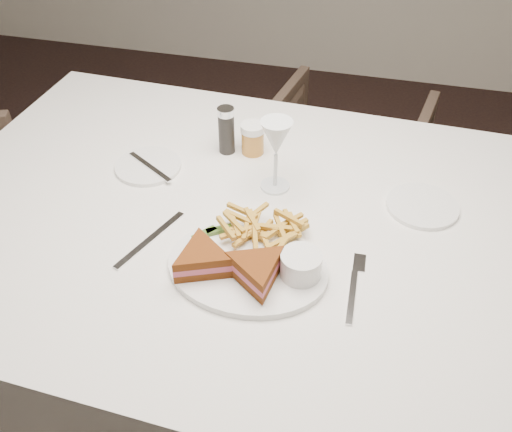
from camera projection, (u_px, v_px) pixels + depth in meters
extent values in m
cube|color=silver|center=(261.00, 328.00, 1.49)|extent=(1.57, 1.08, 0.75)
imported|color=#4E3C30|center=(342.00, 160.00, 2.21)|extent=(0.65, 0.62, 0.59)
ellipsoid|color=white|center=(248.00, 267.00, 1.12)|extent=(0.33, 0.26, 0.01)
cube|color=silver|center=(150.00, 240.00, 1.19)|extent=(0.08, 0.20, 0.00)
cylinder|color=white|center=(148.00, 166.00, 1.39)|extent=(0.16, 0.16, 0.01)
cylinder|color=white|center=(422.00, 206.00, 1.27)|extent=(0.16, 0.16, 0.01)
cylinder|color=black|center=(226.00, 130.00, 1.40)|extent=(0.04, 0.04, 0.12)
cylinder|color=#B7762B|center=(253.00, 139.00, 1.41)|extent=(0.06, 0.06, 0.08)
cube|color=#3F6222|center=(219.00, 230.00, 1.19)|extent=(0.05, 0.04, 0.01)
cube|color=#3F6222|center=(204.00, 234.00, 1.18)|extent=(0.05, 0.05, 0.01)
cylinder|color=white|center=(301.00, 265.00, 1.08)|extent=(0.08, 0.08, 0.05)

